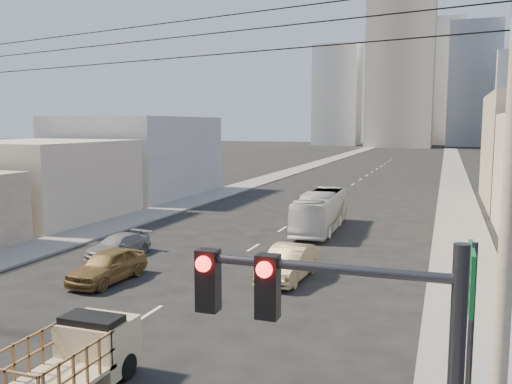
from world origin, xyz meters
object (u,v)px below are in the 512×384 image
Objects in this scene: flatbed_pickup at (73,355)px; city_bus at (321,211)px; sedan_tan at (288,263)px; green_sign at (470,305)px; utility_pole at (506,266)px; sedan_grey at (118,246)px; sedan_brown at (108,266)px.

flatbed_pickup is 24.66m from city_bus.
city_bus reaches higher than sedan_tan.
flatbed_pickup is at bearing 177.87° from green_sign.
utility_pole reaches higher than green_sign.
green_sign reaches higher than city_bus.
green_sign is (9.83, -0.36, 2.65)m from flatbed_pickup.
sedan_tan is (2.45, 12.48, -0.31)m from flatbed_pickup.
sedan_tan is 0.96× the size of green_sign.
flatbed_pickup reaches higher than sedan_grey.
utility_pole is at bearing -35.17° from sedan_brown.
flatbed_pickup is 15.61m from sedan_grey.
green_sign is (17.46, -13.97, 3.14)m from sedan_grey.
sedan_grey is at bearing 176.69° from sedan_tan.
green_sign is 2.91m from utility_pole.
sedan_tan is (1.19, -12.15, -0.55)m from city_bus.
utility_pole is (17.80, -16.47, 4.58)m from sedan_grey.
flatbed_pickup reaches higher than sedan_tan.
flatbed_pickup is 12.72m from sedan_tan.
sedan_tan is 15.10m from green_sign.
sedan_brown reaches higher than sedan_grey.
city_bus reaches higher than flatbed_pickup.
green_sign reaches higher than sedan_brown.
sedan_grey is at bearing 137.23° from utility_pole.
utility_pole is (8.90, -27.50, 3.84)m from city_bus.
green_sign reaches higher than sedan_grey.
flatbed_pickup is 0.44× the size of utility_pole.
sedan_grey is (-2.28, 4.29, -0.15)m from sedan_brown.
sedan_brown is at bearing 141.88° from utility_pole.
sedan_tan is 0.48× the size of utility_pole.
sedan_grey is 22.58m from green_sign.
sedan_brown is at bearing 119.91° from flatbed_pickup.
city_bus reaches higher than sedan_grey.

